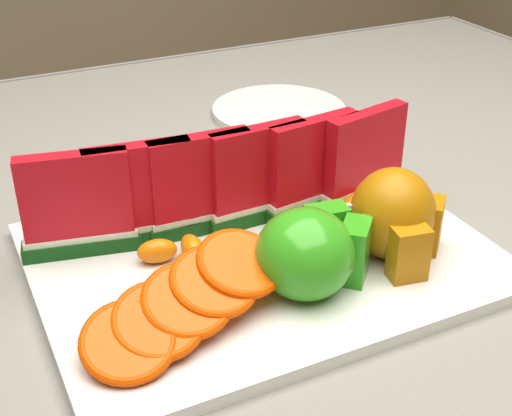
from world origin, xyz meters
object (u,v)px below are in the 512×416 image
(platter, at_px, (262,257))
(pear_cluster, at_px, (396,217))
(side_plate, at_px, (279,111))
(apple_cluster, at_px, (311,252))

(platter, distance_m, pear_cluster, 0.13)
(side_plate, bearing_deg, apple_cluster, -113.85)
(apple_cluster, bearing_deg, platter, 102.82)
(apple_cluster, height_order, side_plate, apple_cluster)
(apple_cluster, distance_m, side_plate, 0.41)
(apple_cluster, distance_m, pear_cluster, 0.09)
(pear_cluster, bearing_deg, platter, 153.04)
(apple_cluster, bearing_deg, pear_cluster, 6.00)
(platter, height_order, apple_cluster, apple_cluster)
(platter, relative_size, pear_cluster, 4.12)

